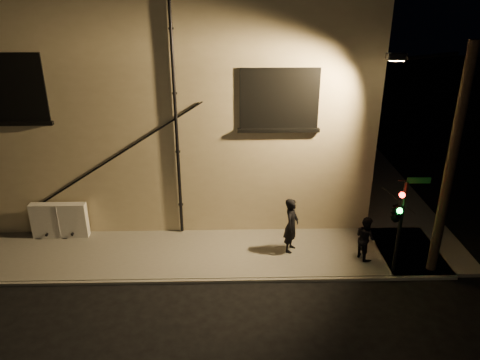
{
  "coord_description": "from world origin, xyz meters",
  "views": [
    {
      "loc": [
        -0.07,
        -12.03,
        8.62
      ],
      "look_at": [
        0.28,
        1.8,
        2.63
      ],
      "focal_mm": 35.0,
      "sensor_mm": 36.0,
      "label": 1
    }
  ],
  "objects_px": {
    "utility_cabinet": "(60,220)",
    "streetlamp_pole": "(447,159)",
    "pedestrian_a": "(291,225)",
    "pedestrian_b": "(365,238)",
    "traffic_signal": "(397,212)"
  },
  "relations": [
    {
      "from": "utility_cabinet",
      "to": "streetlamp_pole",
      "type": "height_order",
      "value": "streetlamp_pole"
    },
    {
      "from": "pedestrian_a",
      "to": "pedestrian_b",
      "type": "xyz_separation_m",
      "value": [
        2.36,
        -0.51,
        -0.21
      ]
    },
    {
      "from": "utility_cabinet",
      "to": "traffic_signal",
      "type": "bearing_deg",
      "value": -12.9
    },
    {
      "from": "utility_cabinet",
      "to": "pedestrian_a",
      "type": "height_order",
      "value": "pedestrian_a"
    },
    {
      "from": "streetlamp_pole",
      "to": "pedestrian_a",
      "type": "bearing_deg",
      "value": 165.1
    },
    {
      "from": "traffic_signal",
      "to": "utility_cabinet",
      "type": "bearing_deg",
      "value": 167.1
    },
    {
      "from": "pedestrian_b",
      "to": "traffic_signal",
      "type": "xyz_separation_m",
      "value": [
        0.56,
        -0.87,
        1.39
      ]
    },
    {
      "from": "traffic_signal",
      "to": "streetlamp_pole",
      "type": "bearing_deg",
      "value": 10.35
    },
    {
      "from": "pedestrian_b",
      "to": "streetlamp_pole",
      "type": "relative_size",
      "value": 0.21
    },
    {
      "from": "pedestrian_a",
      "to": "streetlamp_pole",
      "type": "xyz_separation_m",
      "value": [
        4.26,
        -1.13,
        2.73
      ]
    },
    {
      "from": "utility_cabinet",
      "to": "streetlamp_pole",
      "type": "distance_m",
      "value": 12.89
    },
    {
      "from": "pedestrian_a",
      "to": "pedestrian_b",
      "type": "height_order",
      "value": "pedestrian_a"
    },
    {
      "from": "pedestrian_b",
      "to": "streetlamp_pole",
      "type": "bearing_deg",
      "value": -129.09
    },
    {
      "from": "streetlamp_pole",
      "to": "traffic_signal",
      "type": "bearing_deg",
      "value": -169.65
    },
    {
      "from": "utility_cabinet",
      "to": "streetlamp_pole",
      "type": "bearing_deg",
      "value": -10.43
    }
  ]
}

